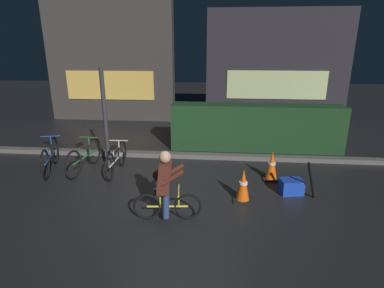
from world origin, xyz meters
name	(u,v)px	position (x,y,z in m)	size (l,w,h in m)	color
ground_plane	(179,195)	(0.00, 0.00, 0.00)	(40.00, 40.00, 0.00)	black
sidewalk_curb	(190,156)	(0.00, 2.20, 0.06)	(12.00, 0.24, 0.12)	#56544F
hedge_row	(256,127)	(1.80, 3.10, 0.65)	(4.80, 0.70, 1.30)	#19381C
storefront_left	(110,60)	(-3.52, 6.50, 2.34)	(4.93, 0.54, 4.70)	#383330
storefront_right	(277,66)	(2.95, 7.20, 2.10)	(5.51, 0.54, 4.23)	#262328
street_post	(105,121)	(-1.87, 1.20, 1.21)	(0.10, 0.10, 2.41)	#2D2D33
parked_bike_leftmost	(50,156)	(-3.23, 1.02, 0.36)	(0.58, 1.65, 0.79)	black
parked_bike_left_mid	(84,157)	(-2.42, 1.10, 0.35)	(0.46, 1.65, 0.76)	black
parked_bike_center_left	(116,159)	(-1.63, 1.06, 0.33)	(0.46, 1.56, 0.72)	black
traffic_cone_near	(243,186)	(1.25, -0.10, 0.32)	(0.36, 0.36, 0.65)	black
traffic_cone_far	(272,166)	(1.95, 0.98, 0.32)	(0.36, 0.36, 0.66)	black
blue_crate	(291,186)	(2.25, 0.30, 0.15)	(0.44, 0.32, 0.30)	#193DB7
cyclist	(165,185)	(-0.11, -0.87, 0.63)	(1.19, 0.50, 1.25)	black
closed_umbrella	(311,181)	(2.55, 0.05, 0.41)	(0.05, 0.05, 0.85)	black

